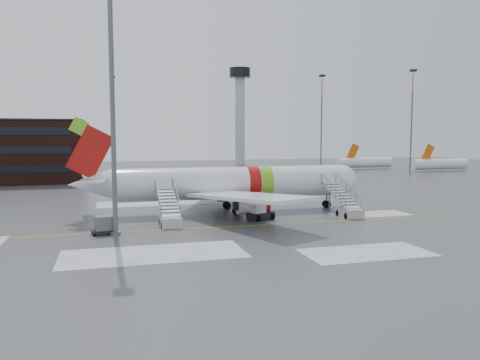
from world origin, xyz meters
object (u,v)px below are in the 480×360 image
object	(u,v)px
airstair_fwd	(346,207)
pushback_tug	(259,213)
airliner	(228,184)
airstair_aft	(169,215)
uld_container	(103,226)
light_mast_near	(112,85)

from	to	relation	value
airstair_fwd	pushback_tug	bearing A→B (deg)	177.28
airliner	airstair_aft	bearing A→B (deg)	-139.99
airstair_fwd	uld_container	bearing A→B (deg)	-173.98
airstair_aft	uld_container	distance (m)	7.01
airstair_aft	uld_container	xyz separation A→B (m)	(-6.42, -2.78, -0.27)
airliner	airstair_aft	world-z (taller)	airliner
airliner	pushback_tug	size ratio (longest dim) A/B	10.79
pushback_tug	airliner	bearing A→B (deg)	108.31
light_mast_near	airliner	bearing A→B (deg)	37.45
airstair_fwd	airstair_aft	distance (m)	19.97
pushback_tug	uld_container	xyz separation A→B (m)	(-16.21, -3.27, 0.07)
airstair_fwd	pushback_tug	distance (m)	10.20
pushback_tug	airstair_fwd	bearing A→B (deg)	-2.72
airstair_fwd	light_mast_near	world-z (taller)	light_mast_near
airliner	light_mast_near	bearing A→B (deg)	-142.55
pushback_tug	uld_container	world-z (taller)	uld_container
airstair_fwd	uld_container	xyz separation A→B (m)	(-26.40, -2.78, -0.27)
airstair_fwd	light_mast_near	xyz separation A→B (m)	(-25.33, -3.53, 12.52)
airstair_fwd	pushback_tug	size ratio (longest dim) A/B	2.37
airstair_aft	light_mast_near	world-z (taller)	light_mast_near
airliner	uld_container	size ratio (longest dim) A/B	15.16
airliner	light_mast_near	world-z (taller)	light_mast_near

